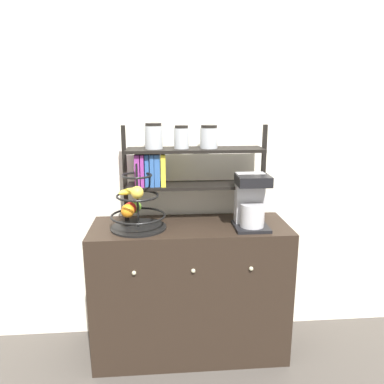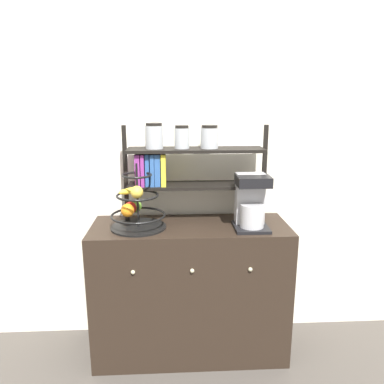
# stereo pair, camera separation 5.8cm
# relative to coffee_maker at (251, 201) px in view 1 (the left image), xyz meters

# --- Properties ---
(ground_plane) EXTENTS (12.00, 12.00, 0.00)m
(ground_plane) POSITION_rel_coffee_maker_xyz_m (-0.35, -0.16, -0.99)
(ground_plane) COLOR #47423D
(wall_back) EXTENTS (7.00, 0.05, 2.60)m
(wall_back) POSITION_rel_coffee_maker_xyz_m (-0.35, 0.32, 0.31)
(wall_back) COLOR silver
(wall_back) RESTS_ON ground_plane
(sideboard) EXTENTS (1.16, 0.45, 0.83)m
(sideboard) POSITION_rel_coffee_maker_xyz_m (-0.35, 0.06, -0.57)
(sideboard) COLOR black
(sideboard) RESTS_ON ground_plane
(coffee_maker) EXTENTS (0.19, 0.21, 0.31)m
(coffee_maker) POSITION_rel_coffee_maker_xyz_m (0.00, 0.00, 0.00)
(coffee_maker) COLOR black
(coffee_maker) RESTS_ON sideboard
(fruit_stand) EXTENTS (0.32, 0.32, 0.38)m
(fruit_stand) POSITION_rel_coffee_maker_xyz_m (-0.66, 0.03, -0.03)
(fruit_stand) COLOR black
(fruit_stand) RESTS_ON sideboard
(shelf_hutch) EXTENTS (0.85, 0.20, 0.59)m
(shelf_hutch) POSITION_rel_coffee_maker_xyz_m (-0.41, 0.15, 0.22)
(shelf_hutch) COLOR black
(shelf_hutch) RESTS_ON sideboard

